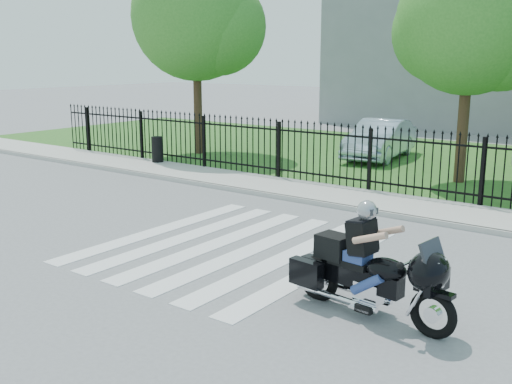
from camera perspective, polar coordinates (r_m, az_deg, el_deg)
The scene contains 12 objects.
ground at distance 11.85m, azimuth -2.31°, elevation -5.30°, with size 120.00×120.00×0.00m, color slate.
crosswalk at distance 11.85m, azimuth -2.31°, elevation -5.27°, with size 5.00×5.50×0.01m, color silver, non-canonical shape.
sidewalk at distance 15.89m, azimuth 9.06°, elevation -0.57°, with size 40.00×2.00×0.12m, color #ADAAA3.
curb at distance 15.04m, azimuth 7.29°, elevation -1.27°, with size 40.00×0.12×0.12m, color #ADAAA3.
grass_strip at distance 22.24m, azimuth 17.48°, elevation 2.63°, with size 40.00×12.00×0.02m, color #26591E.
iron_fence at distance 16.61m, azimuth 10.77°, elevation 2.90°, with size 26.00×0.04×1.80m.
tree_left at distance 23.32m, azimuth -5.74°, elevation 16.32°, with size 4.80×4.80×7.58m.
tree_mid at distance 18.65m, azimuth 19.77°, elevation 15.05°, with size 4.20×4.20×6.78m.
building_tall at distance 36.28m, azimuth 21.15°, elevation 15.53°, with size 15.00×10.00×12.00m, color gray.
motorcycle_rider at distance 8.77m, azimuth 10.58°, elevation -7.15°, with size 2.62×1.03×1.73m.
parked_car at distance 22.55m, azimuth 11.72°, elevation 4.95°, with size 1.51×4.34×1.43m, color silver.
litter_bin at distance 21.06m, azimuth -9.38°, elevation 4.03°, with size 0.39×0.39×0.88m, color black.
Camera 1 is at (7.10, -8.76, 3.64)m, focal length 42.00 mm.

